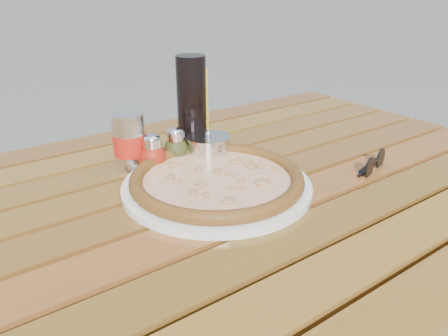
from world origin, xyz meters
TOP-DOWN VIEW (x-y plane):
  - table at (0.00, -0.00)m, footprint 1.40×0.90m
  - plate at (-0.03, 0.00)m, footprint 0.40×0.40m
  - pizza at (-0.03, 0.00)m, footprint 0.41×0.41m
  - pepper_shaker at (-0.09, 0.15)m, footprint 0.07×0.07m
  - oregano_shaker at (-0.03, 0.16)m, footprint 0.06×0.06m
  - dark_bottle at (0.04, 0.20)m, footprint 0.07×0.07m
  - soda_can at (-0.12, 0.19)m, footprint 0.08×0.08m
  - olive_oil_cruet at (0.06, 0.22)m, footprint 0.07×0.07m
  - parmesan_tin at (0.04, 0.13)m, footprint 0.10×0.10m
  - sunglasses at (0.29, -0.12)m, footprint 0.11×0.05m

SIDE VIEW (x-z plane):
  - table at x=0.00m, z-range 0.30..1.05m
  - plate at x=-0.03m, z-range 0.75..0.76m
  - sunglasses at x=0.29m, z-range 0.74..0.79m
  - pizza at x=-0.03m, z-range 0.76..0.79m
  - parmesan_tin at x=0.04m, z-range 0.74..0.82m
  - pepper_shaker at x=-0.09m, z-range 0.75..0.83m
  - oregano_shaker at x=-0.03m, z-range 0.75..0.83m
  - soda_can at x=-0.12m, z-range 0.75..0.87m
  - olive_oil_cruet at x=0.06m, z-range 0.74..0.95m
  - dark_bottle at x=0.04m, z-range 0.75..0.97m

